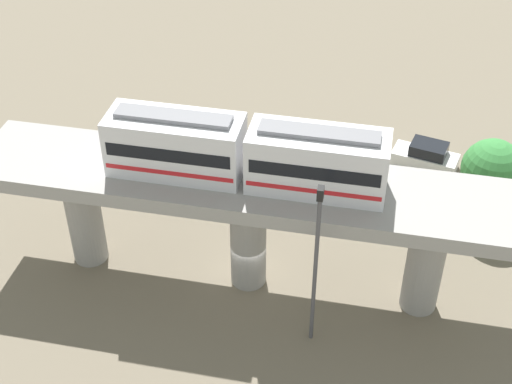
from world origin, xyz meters
name	(u,v)px	position (x,y,z in m)	size (l,w,h in m)	color
ground_plane	(249,279)	(0.00, 0.00, 0.00)	(120.00, 120.00, 0.00)	#706654
viaduct	(248,205)	(0.00, 0.00, 5.23)	(5.20, 28.00, 6.86)	#999691
train	(245,153)	(0.00, -0.10, 8.39)	(2.64, 13.55, 3.24)	silver
parked_car_white	(426,157)	(-12.68, 9.15, 0.74)	(2.70, 4.50, 1.76)	white
parked_car_silver	(184,176)	(-7.48, -5.82, 0.74)	(2.01, 4.29, 1.76)	#B2B5BA
tree_near_viaduct	(492,169)	(-7.80, 12.56, 3.74)	(3.51, 3.51, 5.51)	brown
signal_post	(316,261)	(3.40, 3.93, 5.25)	(0.44, 0.28, 9.46)	#4C4C51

